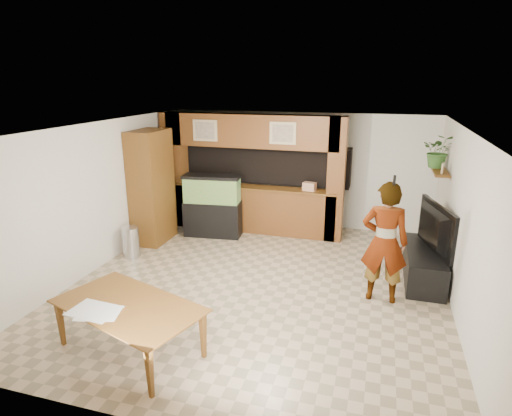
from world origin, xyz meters
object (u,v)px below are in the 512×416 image
(aquarium, at_px, (213,206))
(dining_table, at_px, (128,329))
(pantry_cabinet, at_px, (152,187))
(television, at_px, (428,228))
(person, at_px, (384,242))

(aquarium, distance_m, dining_table, 4.27)
(dining_table, bearing_deg, aquarium, 116.09)
(pantry_cabinet, distance_m, television, 5.37)
(pantry_cabinet, height_order, aquarium, pantry_cabinet)
(pantry_cabinet, relative_size, dining_table, 1.25)
(person, bearing_deg, aquarium, -27.91)
(person, xyz_separation_m, dining_table, (-3.01, -2.30, -0.62))
(aquarium, relative_size, dining_table, 0.73)
(pantry_cabinet, distance_m, aquarium, 1.35)
(television, height_order, person, person)
(aquarium, relative_size, person, 0.71)
(pantry_cabinet, relative_size, television, 1.69)
(pantry_cabinet, xyz_separation_m, television, (5.35, -0.39, -0.22))
(pantry_cabinet, bearing_deg, television, -4.19)
(television, bearing_deg, person, 126.93)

